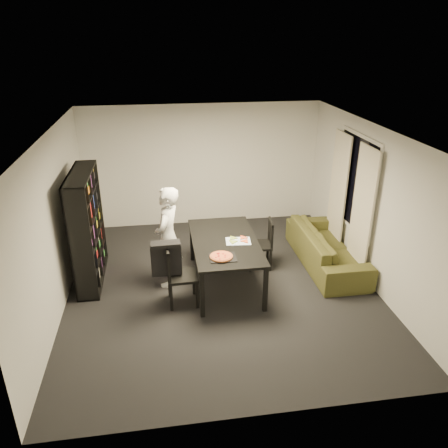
{
  "coord_description": "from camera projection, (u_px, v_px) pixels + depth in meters",
  "views": [
    {
      "loc": [
        -0.9,
        -6.24,
        3.94
      ],
      "look_at": [
        0.08,
        0.2,
        1.05
      ],
      "focal_mm": 35.0,
      "sensor_mm": 36.0,
      "label": 1
    }
  ],
  "objects": [
    {
      "name": "sofa",
      "position": [
        327.0,
        247.0,
        7.94
      ],
      "size": [
        0.88,
        2.24,
        0.66
      ],
      "primitive_type": "imported",
      "rotation": [
        0.0,
        0.0,
        1.57
      ],
      "color": "#3C3C18",
      "rests_on": "room"
    },
    {
      "name": "baking_tray",
      "position": [
        223.0,
        257.0,
        6.6
      ],
      "size": [
        0.41,
        0.33,
        0.01
      ],
      "primitive_type": "cube",
      "rotation": [
        0.0,
        0.0,
        -0.02
      ],
      "color": "black",
      "rests_on": "dining_table"
    },
    {
      "name": "dining_table",
      "position": [
        225.0,
        244.0,
        7.16
      ],
      "size": [
        1.06,
        1.91,
        0.8
      ],
      "color": "black",
      "rests_on": "room"
    },
    {
      "name": "draped_jacket",
      "position": [
        166.0,
        257.0,
        6.56
      ],
      "size": [
        0.46,
        0.21,
        0.55
      ],
      "rotation": [
        0.0,
        0.0,
        1.61
      ],
      "color": "black",
      "rests_on": "chair_left"
    },
    {
      "name": "chair_right",
      "position": [
        265.0,
        241.0,
        7.77
      ],
      "size": [
        0.46,
        0.46,
        0.9
      ],
      "rotation": [
        0.0,
        0.0,
        -1.67
      ],
      "color": "black",
      "rests_on": "room"
    },
    {
      "name": "person",
      "position": [
        168.0,
        237.0,
        7.11
      ],
      "size": [
        0.6,
        0.73,
        1.71
      ],
      "primitive_type": "imported",
      "rotation": [
        0.0,
        0.0,
        -1.92
      ],
      "color": "silver",
      "rests_on": "room"
    },
    {
      "name": "room",
      "position": [
        221.0,
        215.0,
        6.83
      ],
      "size": [
        5.01,
        5.51,
        2.61
      ],
      "color": "black",
      "rests_on": "ground"
    },
    {
      "name": "pepperoni_pizza",
      "position": [
        221.0,
        256.0,
        6.58
      ],
      "size": [
        0.35,
        0.35,
        0.03
      ],
      "rotation": [
        0.0,
        0.0,
        0.18
      ],
      "color": "brown",
      "rests_on": "dining_table"
    },
    {
      "name": "kitchen_towel",
      "position": [
        238.0,
        241.0,
        7.11
      ],
      "size": [
        0.43,
        0.34,
        0.01
      ],
      "primitive_type": "cube",
      "rotation": [
        0.0,
        0.0,
        -0.1
      ],
      "color": "white",
      "rests_on": "dining_table"
    },
    {
      "name": "bookshelf",
      "position": [
        87.0,
        228.0,
        7.22
      ],
      "size": [
        0.35,
        1.5,
        1.9
      ],
      "primitive_type": "cube",
      "color": "black",
      "rests_on": "room"
    },
    {
      "name": "curtain_right",
      "position": [
        338.0,
        192.0,
        8.24
      ],
      "size": [
        0.03,
        0.7,
        2.25
      ],
      "primitive_type": "cube",
      "color": "beige",
      "rests_on": "room"
    },
    {
      "name": "pizza_slices",
      "position": [
        238.0,
        240.0,
        7.14
      ],
      "size": [
        0.45,
        0.41,
        0.01
      ],
      "primitive_type": null,
      "rotation": [
        0.0,
        0.0,
        0.31
      ],
      "color": "gold",
      "rests_on": "dining_table"
    },
    {
      "name": "window_frame",
      "position": [
        356.0,
        183.0,
        7.64
      ],
      "size": [
        0.03,
        1.52,
        1.72
      ],
      "primitive_type": "cube",
      "color": "white",
      "rests_on": "room"
    },
    {
      "name": "chair_left",
      "position": [
        176.0,
        271.0,
        6.68
      ],
      "size": [
        0.48,
        0.48,
        0.99
      ],
      "rotation": [
        0.0,
        0.0,
        1.61
      ],
      "color": "black",
      "rests_on": "room"
    },
    {
      "name": "window_pane",
      "position": [
        356.0,
        183.0,
        7.64
      ],
      "size": [
        0.02,
        1.4,
        1.6
      ],
      "primitive_type": "cube",
      "color": "black",
      "rests_on": "room"
    },
    {
      "name": "curtain_left",
      "position": [
        362.0,
        213.0,
        7.3
      ],
      "size": [
        0.03,
        0.7,
        2.25
      ],
      "primitive_type": "cube",
      "color": "beige",
      "rests_on": "room"
    }
  ]
}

